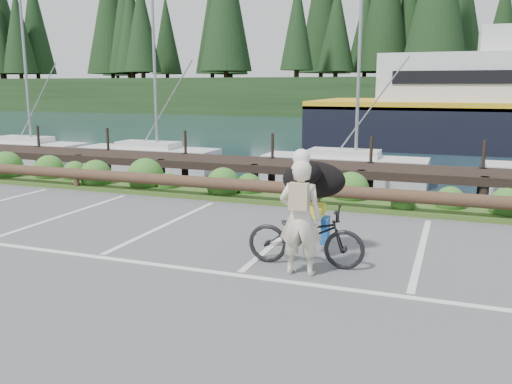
# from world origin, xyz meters

# --- Properties ---
(ground) EXTENTS (72.00, 72.00, 0.00)m
(ground) POSITION_xyz_m (0.00, 0.00, 0.00)
(ground) COLOR #4F4F51
(harbor_backdrop) EXTENTS (170.00, 160.00, 30.00)m
(harbor_backdrop) POSITION_xyz_m (0.39, 78.47, -0.00)
(harbor_backdrop) COLOR #172C38
(harbor_backdrop) RESTS_ON ground
(vegetation_strip) EXTENTS (34.00, 1.60, 0.10)m
(vegetation_strip) POSITION_xyz_m (0.00, 5.30, 0.05)
(vegetation_strip) COLOR #3D5B21
(vegetation_strip) RESTS_ON ground
(log_rail) EXTENTS (32.00, 0.30, 0.60)m
(log_rail) POSITION_xyz_m (0.00, 4.60, 0.00)
(log_rail) COLOR #443021
(log_rail) RESTS_ON ground
(bicycle) EXTENTS (1.96, 0.80, 1.01)m
(bicycle) POSITION_xyz_m (0.86, 0.44, 0.51)
(bicycle) COLOR black
(bicycle) RESTS_ON ground
(cyclist) EXTENTS (0.69, 0.48, 1.82)m
(cyclist) POSITION_xyz_m (0.89, -0.01, 0.91)
(cyclist) COLOR beige
(cyclist) RESTS_ON ground
(dog) EXTENTS (0.61, 1.14, 0.64)m
(dog) POSITION_xyz_m (0.82, 1.06, 1.33)
(dog) COLOR black
(dog) RESTS_ON bicycle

